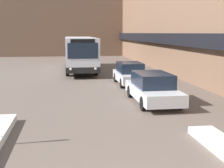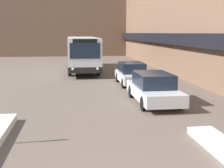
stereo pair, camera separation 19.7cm
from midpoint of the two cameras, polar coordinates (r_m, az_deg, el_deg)
building_row_right at (r=30.93m, az=13.62°, el=10.72°), size 5.50×60.00×8.86m
building_backdrop_far at (r=52.08m, az=-6.45°, el=13.88°), size 26.00×8.00×15.41m
city_bus at (r=29.61m, az=-5.24°, el=5.78°), size 2.66×12.00×3.12m
parked_car_front at (r=15.96m, az=7.93°, el=-0.73°), size 1.93×4.89×1.52m
parked_car_middle at (r=21.51m, az=3.91°, el=1.90°), size 1.80×4.25×1.52m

